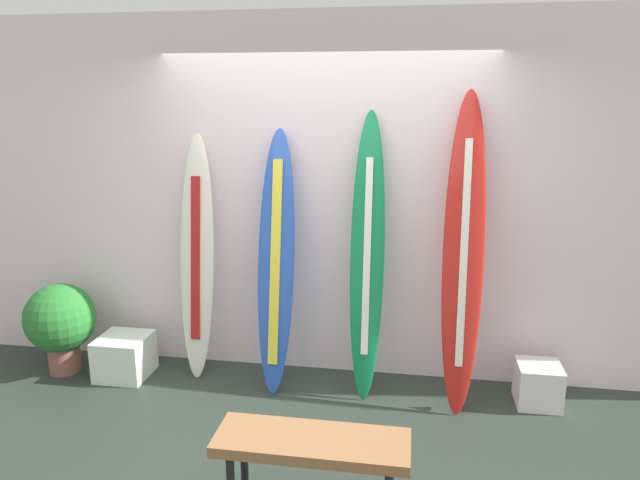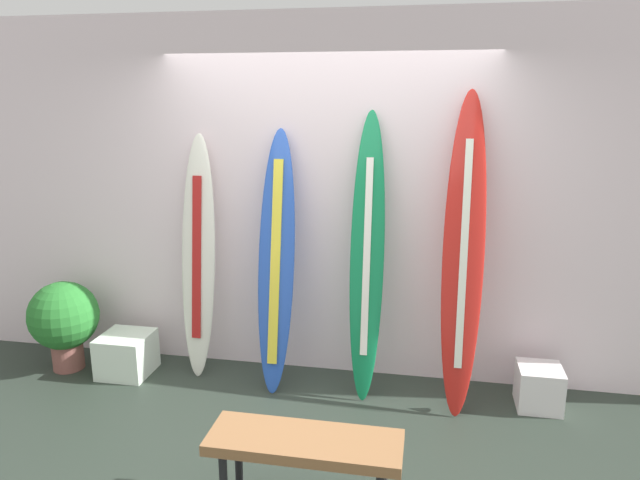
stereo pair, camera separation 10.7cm
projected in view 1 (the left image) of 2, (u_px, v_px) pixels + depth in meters
ground at (295, 457)px, 3.68m from camera, size 8.00×8.00×0.04m
wall_back at (327, 199)px, 4.58m from camera, size 7.20×0.20×2.80m
surfboard_ivory at (197, 258)px, 4.54m from camera, size 0.28×0.33×1.92m
surfboard_cobalt at (276, 264)px, 4.36m from camera, size 0.29×0.50×1.96m
surfboard_emerald at (367, 256)px, 4.26m from camera, size 0.26×0.47×2.10m
surfboard_crimson at (463, 254)px, 4.08m from camera, size 0.30×0.58×2.25m
display_block_left at (538, 384)px, 4.23m from camera, size 0.31×0.31×0.31m
display_block_center at (125, 356)px, 4.66m from camera, size 0.39×0.39×0.33m
potted_plant at (60, 321)px, 4.67m from camera, size 0.55×0.55×0.74m
bench at (312, 448)px, 3.04m from camera, size 1.02×0.35×0.47m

